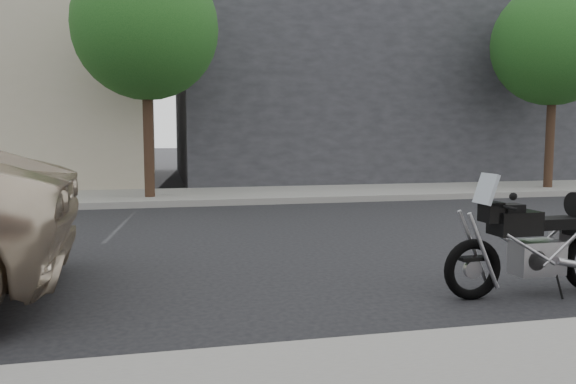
# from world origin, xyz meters

# --- Properties ---
(ground) EXTENTS (120.00, 120.00, 0.00)m
(ground) POSITION_xyz_m (0.00, 0.00, 0.00)
(ground) COLOR black
(ground) RESTS_ON ground
(far_sidewalk) EXTENTS (44.00, 3.00, 0.15)m
(far_sidewalk) POSITION_xyz_m (0.00, -6.50, 0.07)
(far_sidewalk) COLOR gray
(far_sidewalk) RESTS_ON ground
(far_building_dark) EXTENTS (16.00, 11.00, 7.00)m
(far_building_dark) POSITION_xyz_m (-7.00, -13.50, 3.50)
(far_building_dark) COLOR #29292E
(far_building_dark) RESTS_ON ground
(street_tree_left) EXTENTS (3.40, 3.40, 5.70)m
(street_tree_left) POSITION_xyz_m (-9.00, -6.00, 4.14)
(street_tree_left) COLOR #382519
(street_tree_left) RESTS_ON far_sidewalk
(street_tree_mid) EXTENTS (3.40, 3.40, 5.70)m
(street_tree_mid) POSITION_xyz_m (2.00, -6.00, 4.14)
(street_tree_mid) COLOR #382519
(street_tree_mid) RESTS_ON far_sidewalk
(motorcycle) EXTENTS (2.01, 0.67, 1.27)m
(motorcycle) POSITION_xyz_m (-2.13, 2.86, 0.55)
(motorcycle) COLOR black
(motorcycle) RESTS_ON ground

